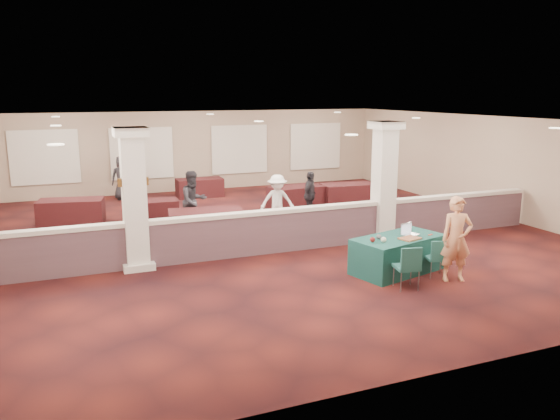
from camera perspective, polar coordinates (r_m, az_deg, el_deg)
name	(u,v)px	position (r m, az deg, el deg)	size (l,w,h in m)	color
ground	(260,237)	(15.17, -2.15, -2.86)	(16.00, 16.00, 0.00)	#461511
wall_back	(192,151)	(22.46, -9.17, 6.09)	(16.00, 0.04, 3.20)	gray
wall_front	(455,265)	(7.96, 17.79, -5.54)	(16.00, 0.04, 3.20)	gray
wall_right	(491,166)	(19.05, 21.14, 4.34)	(0.04, 16.00, 3.20)	gray
ceiling	(259,121)	(14.66, -2.25, 9.31)	(16.00, 16.00, 0.02)	silver
partition_wall	(280,230)	(13.67, -0.03, -2.08)	(15.60, 0.28, 1.10)	#513740
column_left	(134,198)	(12.58, -14.99, 1.23)	(0.72, 0.72, 3.20)	silver
column_right	(384,181)	(14.81, 10.82, 3.04)	(0.72, 0.72, 3.20)	silver
sconce_left	(120,183)	(12.49, -16.35, 2.77)	(0.12, 0.12, 0.18)	brown
sconce_right	(146,181)	(12.56, -13.81, 2.95)	(0.12, 0.12, 0.18)	brown
near_table	(398,254)	(12.50, 12.20, -4.54)	(2.08, 1.04, 0.80)	#0F3833
conf_chair_main	(438,255)	(12.29, 16.17, -4.56)	(0.52, 0.53, 0.84)	#1B514A
conf_chair_side	(408,264)	(11.37, 13.28, -5.54)	(0.54, 0.54, 0.92)	#1B514A
woman	(456,239)	(12.10, 17.96, -2.92)	(0.66, 0.44, 1.82)	#EFAB68
far_table_front_left	(151,211)	(17.34, -13.36, -0.11)	(1.66, 0.83, 0.67)	black
far_table_front_center	(206,225)	(15.00, -7.72, -1.54)	(1.99, 1.00, 0.81)	black
far_table_front_right	(348,194)	(19.55, 7.10, 1.63)	(1.87, 0.93, 0.76)	black
far_table_back_left	(71,212)	(17.74, -20.97, -0.18)	(1.88, 0.94, 0.76)	black
far_table_back_center	(200,188)	(21.16, -8.39, 2.33)	(1.74, 0.87, 0.70)	black
far_table_back_right	(296,197)	(18.88, 1.69, 1.35)	(1.87, 0.94, 0.76)	black
attendee_a	(194,201)	(15.89, -9.02, 0.93)	(0.84, 0.47, 1.75)	black
attendee_b	(277,201)	(16.13, -0.28, 0.94)	(1.01, 0.46, 1.57)	silver
attendee_c	(310,195)	(17.18, 3.14, 1.53)	(0.89, 0.42, 1.52)	black
attendee_d	(122,178)	(21.12, -16.14, 3.26)	(0.82, 0.44, 1.65)	black
laptop_base	(410,235)	(12.60, 13.45, -2.53)	(0.36, 0.25, 0.02)	silver
laptop_screen	(406,228)	(12.65, 13.05, -1.85)	(0.36, 0.01, 0.24)	silver
screen_glow	(406,229)	(12.65, 13.07, -1.93)	(0.33, 0.00, 0.21)	silver
knitting	(410,238)	(12.26, 13.41, -2.91)	(0.44, 0.33, 0.03)	#C75B1F
yarn_cream	(384,240)	(11.87, 10.77, -3.07)	(0.12, 0.12, 0.12)	#EDE3C3
yarn_red	(373,240)	(11.86, 9.65, -3.06)	(0.11, 0.11, 0.11)	maroon
yarn_grey	(379,237)	(12.11, 10.28, -2.76)	(0.11, 0.11, 0.11)	#46474B
scissors	(430,235)	(12.74, 15.43, -2.49)	(0.13, 0.03, 0.01)	red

